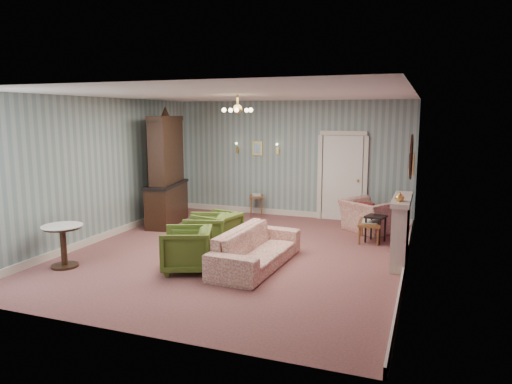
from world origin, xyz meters
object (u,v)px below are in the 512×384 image
at_px(coffee_table, 370,231).
at_px(sofa_chintz, 256,242).
at_px(olive_chair_b, 206,231).
at_px(side_table_black, 375,229).
at_px(wingback_chair, 369,210).
at_px(olive_chair_c, 217,228).
at_px(dresser, 166,168).
at_px(pedestal_table, 64,246).
at_px(olive_chair_a, 187,247).
at_px(fireplace, 401,230).

bearing_deg(coffee_table, sofa_chintz, -124.55).
height_order(olive_chair_b, side_table_black, olive_chair_b).
relative_size(wingback_chair, side_table_black, 1.96).
relative_size(olive_chair_b, olive_chair_c, 1.00).
bearing_deg(dresser, coffee_table, -9.55).
distance_m(dresser, side_table_black, 4.90).
distance_m(dresser, coffee_table, 4.80).
xyz_separation_m(olive_chair_b, coffee_table, (2.81, 1.81, -0.18)).
relative_size(olive_chair_b, pedestal_table, 1.06).
xyz_separation_m(olive_chair_a, fireplace, (3.26, 1.66, 0.18)).
distance_m(wingback_chair, side_table_black, 0.94).
height_order(olive_chair_c, coffee_table, olive_chair_c).
height_order(olive_chair_b, sofa_chintz, sofa_chintz).
bearing_deg(dresser, wingback_chair, 0.67).
bearing_deg(olive_chair_b, fireplace, 83.23).
relative_size(olive_chair_c, pedestal_table, 1.06).
bearing_deg(wingback_chair, dresser, 47.27).
relative_size(olive_chair_a, coffee_table, 1.01).
bearing_deg(olive_chair_c, coffee_table, 131.59).
bearing_deg(wingback_chair, pedestal_table, 79.57).
bearing_deg(wingback_chair, olive_chair_b, 80.21).
height_order(dresser, coffee_table, dresser).
xyz_separation_m(fireplace, coffee_table, (-0.67, 1.30, -0.38)).
height_order(olive_chair_b, olive_chair_c, olive_chair_b).
bearing_deg(coffee_table, olive_chair_c, -150.48).
height_order(wingback_chair, pedestal_table, wingback_chair).
relative_size(olive_chair_c, dresser, 0.29).
bearing_deg(olive_chair_c, fireplace, 105.99).
xyz_separation_m(olive_chair_a, sofa_chintz, (0.99, 0.62, 0.03)).
xyz_separation_m(wingback_chair, pedestal_table, (-4.52, -4.32, -0.10)).
bearing_deg(side_table_black, sofa_chintz, -127.31).
xyz_separation_m(olive_chair_b, sofa_chintz, (1.20, -0.53, 0.04)).
bearing_deg(sofa_chintz, fireplace, -62.54).
distance_m(wingback_chair, dresser, 4.72).
bearing_deg(wingback_chair, fireplace, 146.14).
distance_m(olive_chair_a, dresser, 3.65).
height_order(sofa_chintz, pedestal_table, sofa_chintz).
xyz_separation_m(olive_chair_a, dresser, (-2.07, 2.86, 0.94)).
relative_size(olive_chair_a, wingback_chair, 0.74).
distance_m(olive_chair_b, sofa_chintz, 1.31).
height_order(dresser, pedestal_table, dresser).
height_order(sofa_chintz, coffee_table, sofa_chintz).
xyz_separation_m(olive_chair_b, side_table_black, (2.92, 1.74, -0.11)).
height_order(olive_chair_c, wingback_chair, wingback_chair).
distance_m(olive_chair_c, side_table_black, 3.18).
bearing_deg(fireplace, side_table_black, 113.98).
xyz_separation_m(olive_chair_a, wingback_chair, (2.48, 3.78, 0.07)).
bearing_deg(side_table_black, wingback_chair, 104.97).
bearing_deg(fireplace, olive_chair_a, -153.07).
relative_size(olive_chair_c, fireplace, 0.55).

